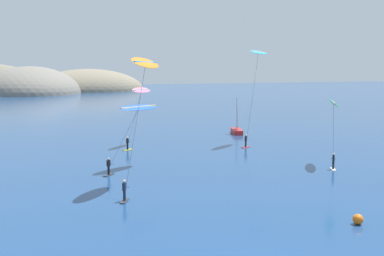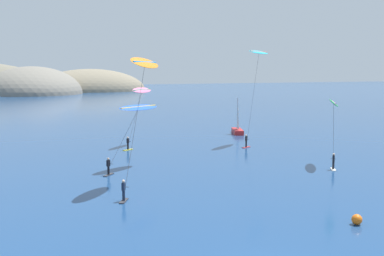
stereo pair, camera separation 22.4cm
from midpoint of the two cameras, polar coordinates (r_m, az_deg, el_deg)
name	(u,v)px [view 1 (the left image)]	position (r m, az deg, el deg)	size (l,w,h in m)	color
headland_island	(20,93)	(222.58, -19.70, 3.93)	(117.13, 57.32, 26.96)	#6B6656
sailboat_near	(236,129)	(77.08, 5.21, -0.15)	(3.11, 5.85, 5.70)	#B22323
kitesurfer_cyan	(257,59)	(65.62, 7.65, 8.08)	(6.51, 4.98, 12.77)	red
kitesurfer_orange	(144,71)	(40.64, -5.85, 6.71)	(5.85, 7.03, 11.22)	#2D2D33
kitesurfer_pink	(140,95)	(64.00, -6.25, 3.88)	(5.83, 5.87, 7.82)	yellow
kitesurfer_green	(333,109)	(52.47, 16.30, 2.19)	(3.88, 5.09, 7.06)	silver
kitesurfer_blue	(137,112)	(49.39, -6.70, 1.95)	(7.27, 5.22, 6.56)	#2D2D33
marker_buoy	(358,219)	(33.86, 18.89, -10.20)	(0.70, 0.70, 0.70)	orange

